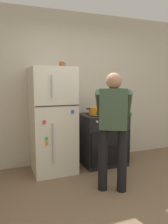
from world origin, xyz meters
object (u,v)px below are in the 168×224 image
object	(u,v)px
refrigerator	(53,120)
person_cook	(113,121)
stove_range	(103,139)
red_pot	(96,111)
pepper_mill	(112,107)
coffee_mug	(62,65)

from	to	relation	value
refrigerator	person_cook	world-z (taller)	refrigerator
refrigerator	person_cook	distance (m)	1.12
refrigerator	stove_range	distance (m)	1.00
red_pot	refrigerator	bearing A→B (deg)	176.21
stove_range	red_pot	xyz separation A→B (m)	(-0.16, -0.04, 0.53)
pepper_mill	red_pot	bearing A→B (deg)	-151.48
person_cook	stove_range	bearing A→B (deg)	71.82
stove_range	coffee_mug	xyz separation A→B (m)	(-0.73, 0.06, 1.31)
refrigerator	pepper_mill	size ratio (longest dim) A/B	9.03
stove_range	person_cook	size ratio (longest dim) A/B	0.57
person_cook	red_pot	world-z (taller)	person_cook
person_cook	pepper_mill	distance (m)	1.29
person_cook	red_pot	distance (m)	0.90
pepper_mill	refrigerator	bearing A→B (deg)	-170.61
red_pot	coffee_mug	world-z (taller)	coffee_mug
pepper_mill	coffee_mug	bearing A→B (deg)	-171.70
stove_range	pepper_mill	bearing A→B (deg)	35.04
person_cook	coffee_mug	bearing A→B (deg)	113.04
refrigerator	pepper_mill	world-z (taller)	refrigerator
person_cook	coffee_mug	size ratio (longest dim) A/B	14.28
pepper_mill	stove_range	bearing A→B (deg)	-144.96
stove_range	person_cook	bearing A→B (deg)	-108.18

